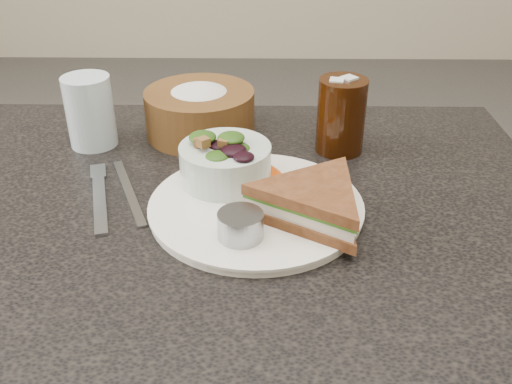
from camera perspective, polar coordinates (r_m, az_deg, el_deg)
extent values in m
cube|color=black|center=(1.05, -3.84, -18.54)|extent=(1.00, 0.70, 0.75)
cylinder|color=white|center=(0.77, 0.00, -1.51)|extent=(0.29, 0.29, 0.01)
cylinder|color=gray|center=(0.70, -1.56, -3.37)|extent=(0.06, 0.06, 0.03)
cone|color=#EE510F|center=(0.83, 0.54, 2.48)|extent=(0.09, 0.09, 0.03)
cube|color=#A4A7B0|center=(0.83, -15.37, -0.82)|extent=(0.06, 0.17, 0.00)
cube|color=gray|center=(0.84, -12.59, 0.03)|extent=(0.08, 0.18, 0.00)
cylinder|color=silver|center=(0.97, -16.27, 7.74)|extent=(0.09, 0.09, 0.12)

